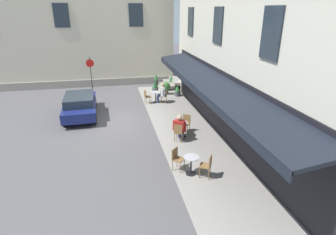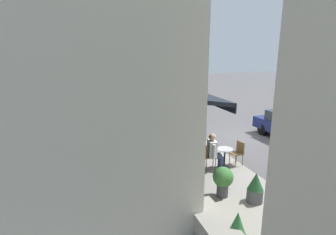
% 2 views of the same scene
% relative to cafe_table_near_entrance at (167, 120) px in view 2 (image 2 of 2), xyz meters
% --- Properties ---
extents(ground_plane, '(70.00, 70.00, 0.00)m').
position_rel_cafe_table_near_entrance_xyz_m(ground_plane, '(2.72, 2.99, -0.49)').
color(ground_plane, '#565456').
extents(sidewalk_cafe_terrace, '(20.50, 3.20, 0.01)m').
position_rel_cafe_table_near_entrance_xyz_m(sidewalk_cafe_terrace, '(-0.53, -0.41, -0.49)').
color(sidewalk_cafe_terrace, gray).
rests_on(sidewalk_cafe_terrace, ground_plane).
extents(cafe_table_near_entrance, '(0.60, 0.60, 0.75)m').
position_rel_cafe_table_near_entrance_xyz_m(cafe_table_near_entrance, '(0.00, 0.00, 0.00)').
color(cafe_table_near_entrance, black).
rests_on(cafe_table_near_entrance, ground_plane).
extents(cafe_chair_wicker_corner_left, '(0.54, 0.54, 0.91)m').
position_rel_cafe_table_near_entrance_xyz_m(cafe_chair_wicker_corner_left, '(-0.55, 0.31, 0.06)').
color(cafe_chair_wicker_corner_left, olive).
rests_on(cafe_chair_wicker_corner_left, ground_plane).
extents(cafe_chair_wicker_facing_street, '(0.56, 0.56, 0.91)m').
position_rel_cafe_table_near_entrance_xyz_m(cafe_chair_wicker_facing_street, '(0.52, -0.36, 0.06)').
color(cafe_chair_wicker_facing_street, olive).
rests_on(cafe_chair_wicker_facing_street, ground_plane).
extents(cafe_table_mid_terrace, '(0.60, 0.60, 0.75)m').
position_rel_cafe_table_near_entrance_xyz_m(cafe_table_mid_terrace, '(5.57, 0.39, 0.00)').
color(cafe_table_mid_terrace, black).
rests_on(cafe_table_mid_terrace, ground_plane).
extents(cafe_chair_wicker_near_door, '(0.45, 0.45, 0.91)m').
position_rel_cafe_table_near_entrance_xyz_m(cafe_chair_wicker_near_door, '(5.48, 1.01, 0.06)').
color(cafe_chair_wicker_near_door, olive).
rests_on(cafe_chair_wicker_near_door, ground_plane).
extents(cafe_chair_wicker_by_window, '(0.48, 0.48, 0.91)m').
position_rel_cafe_table_near_entrance_xyz_m(cafe_chair_wicker_by_window, '(5.42, -0.23, 0.06)').
color(cafe_chair_wicker_by_window, olive).
rests_on(cafe_chair_wicker_by_window, ground_plane).
extents(cafe_table_streetside, '(0.60, 0.60, 0.75)m').
position_rel_cafe_table_near_entrance_xyz_m(cafe_table_streetside, '(-8.89, 0.36, 0.00)').
color(cafe_table_streetside, black).
rests_on(cafe_table_streetside, ground_plane).
extents(cafe_chair_wicker_kerbside, '(0.56, 0.56, 0.91)m').
position_rel_cafe_table_near_entrance_xyz_m(cafe_chair_wicker_kerbside, '(-9.41, 0.72, 0.06)').
color(cafe_chair_wicker_kerbside, olive).
rests_on(cafe_chair_wicker_kerbside, ground_plane).
extents(cafe_chair_wicker_back_row, '(0.52, 0.52, 0.91)m').
position_rel_cafe_table_near_entrance_xyz_m(cafe_chair_wicker_back_row, '(-8.30, 0.13, 0.06)').
color(cafe_chair_wicker_back_row, olive).
rests_on(cafe_chair_wicker_back_row, ground_plane).
extents(cafe_table_far_end, '(0.60, 0.60, 0.75)m').
position_rel_cafe_table_near_entrance_xyz_m(cafe_table_far_end, '(-3.34, 0.51, 0.00)').
color(cafe_table_far_end, black).
rests_on(cafe_table_far_end, ground_plane).
extents(cafe_chair_wicker_under_awning, '(0.57, 0.57, 0.91)m').
position_rel_cafe_table_near_entrance_xyz_m(cafe_chair_wicker_under_awning, '(-2.90, 0.96, 0.06)').
color(cafe_chair_wicker_under_awning, olive).
rests_on(cafe_chair_wicker_under_awning, ground_plane).
extents(cafe_chair_wicker_corner_right, '(0.55, 0.55, 0.91)m').
position_rel_cafe_table_near_entrance_xyz_m(cafe_chair_wicker_corner_right, '(-3.67, -0.03, 0.06)').
color(cafe_chair_wicker_corner_right, olive).
rests_on(cafe_chair_wicker_corner_right, ground_plane).
extents(seated_patron_in_white, '(0.68, 0.63, 1.34)m').
position_rel_cafe_table_near_entrance_xyz_m(seated_patron_in_white, '(5.47, -0.02, 0.22)').
color(seated_patron_in_white, navy).
rests_on(seated_patron_in_white, ground_plane).
extents(seated_companion_in_red, '(0.65, 0.62, 1.31)m').
position_rel_cafe_table_near_entrance_xyz_m(seated_companion_in_red, '(-0.36, 0.20, 0.21)').
color(seated_companion_in_red, navy).
rests_on(seated_companion_in_red, ground_plane).
extents(potted_plant_mid_terrace, '(0.61, 0.61, 0.93)m').
position_rel_cafe_table_near_entrance_xyz_m(potted_plant_mid_terrace, '(7.33, -0.70, 0.06)').
color(potted_plant_mid_terrace, '#4C4C51').
rests_on(potted_plant_mid_terrace, ground_plane).
extents(potted_plant_under_sign, '(0.46, 0.46, 0.90)m').
position_rel_cafe_table_near_entrance_xyz_m(potted_plant_under_sign, '(7.90, 0.03, -0.05)').
color(potted_plant_under_sign, '#4C4C51').
rests_on(potted_plant_under_sign, ground_plane).
extents(potted_plant_by_steps, '(0.42, 0.42, 0.94)m').
position_rel_cafe_table_near_entrance_xyz_m(potted_plant_by_steps, '(9.43, -1.55, -0.03)').
color(potted_plant_by_steps, '#4C4C51').
rests_on(potted_plant_by_steps, ground_plane).
extents(potted_plant_entrance_right, '(0.45, 0.45, 0.85)m').
position_rel_cafe_table_near_entrance_xyz_m(potted_plant_entrance_right, '(6.74, -1.43, -0.08)').
color(potted_plant_entrance_right, '#4C4C51').
rests_on(potted_plant_entrance_right, ground_plane).
extents(parked_car_navy, '(4.36, 1.95, 1.33)m').
position_rel_cafe_table_near_entrance_xyz_m(parked_car_navy, '(3.99, 5.16, 0.22)').
color(parked_car_navy, navy).
rests_on(parked_car_navy, ground_plane).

